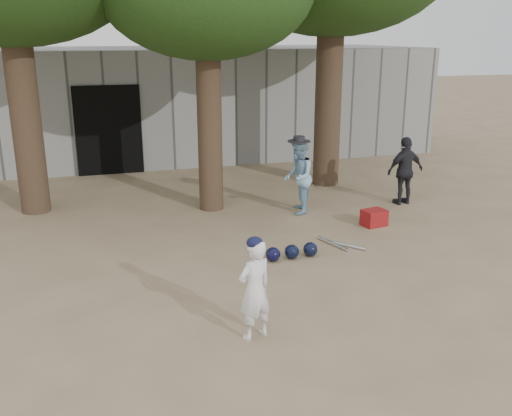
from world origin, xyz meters
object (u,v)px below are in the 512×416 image
object	(u,v)px
spectator_blue	(298,177)
boy_player	(255,290)
red_bag	(374,218)
spectator_dark	(405,171)

from	to	relation	value
spectator_blue	boy_player	bearing A→B (deg)	-6.20
red_bag	spectator_dark	bearing A→B (deg)	41.52
boy_player	red_bag	distance (m)	4.62
spectator_blue	spectator_dark	distance (m)	2.33
spectator_blue	red_bag	size ratio (longest dim) A/B	3.48
boy_player	red_bag	bearing A→B (deg)	-156.39
red_bag	boy_player	bearing A→B (deg)	-134.86
boy_player	spectator_blue	world-z (taller)	spectator_blue
spectator_blue	red_bag	world-z (taller)	spectator_blue
spectator_blue	spectator_dark	bearing A→B (deg)	109.61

